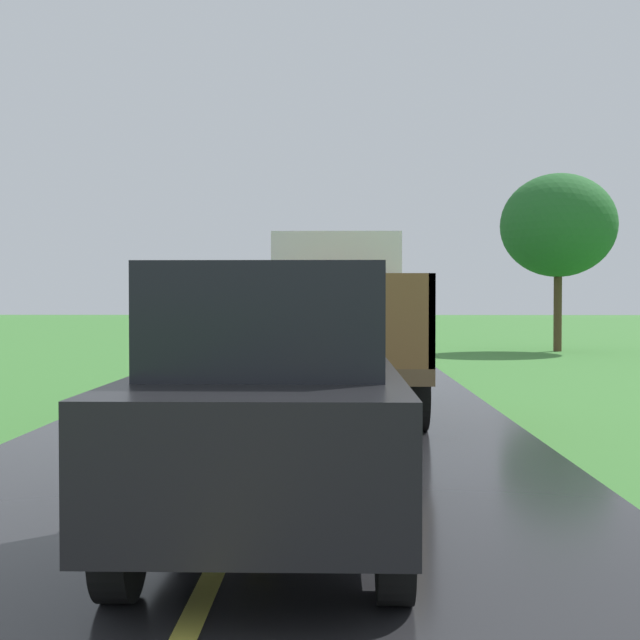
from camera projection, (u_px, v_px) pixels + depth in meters
banana_truck_near at (336, 319)px, 13.55m from camera, size 2.38×5.82×2.80m
roadside_tree_near_left at (558, 226)px, 29.27m from camera, size 3.95×3.95×6.13m
following_car at (273, 400)px, 5.95m from camera, size 1.74×4.10×1.92m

